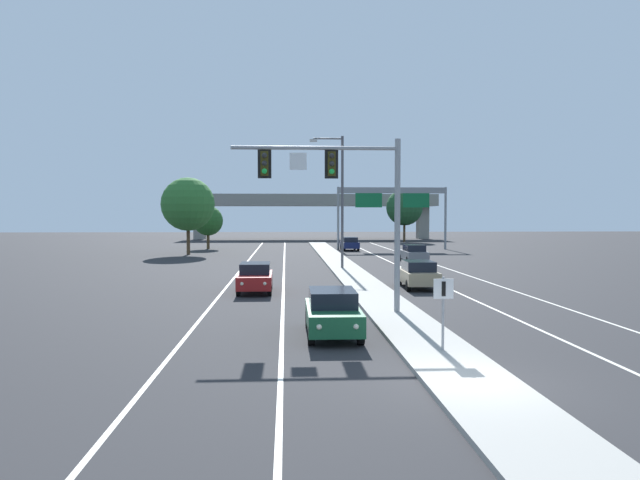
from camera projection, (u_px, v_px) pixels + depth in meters
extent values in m
plane|color=#28282B|center=(469.00, 384.00, 14.98)|extent=(260.00, 260.00, 0.00)
cube|color=#9E9B93|center=(369.00, 290.00, 32.93)|extent=(2.40, 110.00, 0.15)
cube|color=silver|center=(284.00, 278.00, 39.65)|extent=(0.14, 100.00, 0.01)
cube|color=silver|center=(425.00, 277.00, 40.19)|extent=(0.14, 100.00, 0.01)
cube|color=silver|center=(233.00, 279.00, 39.46)|extent=(0.14, 100.00, 0.01)
cube|color=silver|center=(473.00, 277.00, 40.37)|extent=(0.14, 100.00, 0.01)
cylinder|color=gray|center=(397.00, 226.00, 25.09)|extent=(0.24, 0.24, 7.20)
cylinder|color=gray|center=(315.00, 148.00, 24.75)|extent=(6.89, 0.16, 0.16)
cube|color=black|center=(331.00, 164.00, 24.86)|extent=(0.56, 0.06, 1.20)
cube|color=#38330F|center=(332.00, 164.00, 24.82)|extent=(0.32, 0.32, 1.00)
sphere|color=#282828|center=(332.00, 156.00, 24.64)|extent=(0.22, 0.22, 0.22)
sphere|color=#282828|center=(332.00, 164.00, 24.65)|extent=(0.22, 0.22, 0.22)
sphere|color=green|center=(332.00, 171.00, 24.66)|extent=(0.22, 0.22, 0.22)
cube|color=black|center=(265.00, 164.00, 24.70)|extent=(0.56, 0.06, 1.20)
cube|color=#38330F|center=(265.00, 164.00, 24.66)|extent=(0.32, 0.32, 1.00)
sphere|color=#282828|center=(264.00, 155.00, 24.48)|extent=(0.22, 0.22, 0.22)
sphere|color=#282828|center=(264.00, 163.00, 24.49)|extent=(0.22, 0.22, 0.22)
sphere|color=green|center=(264.00, 171.00, 24.51)|extent=(0.22, 0.22, 0.22)
cube|color=white|center=(298.00, 161.00, 24.72)|extent=(0.70, 0.04, 0.70)
cylinder|color=gray|center=(443.00, 314.00, 18.00)|extent=(0.08, 0.08, 2.20)
cube|color=white|center=(444.00, 289.00, 17.94)|extent=(0.60, 0.03, 0.60)
cube|color=black|center=(444.00, 289.00, 17.92)|extent=(0.12, 0.01, 0.44)
cylinder|color=#4C4C51|center=(342.00, 202.00, 45.78)|extent=(0.20, 0.20, 10.00)
cylinder|color=#4C4C51|center=(328.00, 139.00, 45.51)|extent=(2.20, 0.12, 0.12)
cube|color=#B7B7B2|center=(313.00, 141.00, 45.45)|extent=(0.56, 0.28, 0.20)
cube|color=#195633|center=(333.00, 316.00, 20.90)|extent=(1.84, 4.42, 0.70)
cube|color=black|center=(332.00, 298.00, 21.10)|extent=(1.60, 2.39, 0.56)
sphere|color=#EAE5C6|center=(356.00, 327.00, 18.75)|extent=(0.18, 0.18, 0.18)
sphere|color=#EAE5C6|center=(319.00, 327.00, 18.70)|extent=(0.18, 0.18, 0.18)
cylinder|color=black|center=(361.00, 335.00, 19.46)|extent=(0.23, 0.64, 0.64)
cylinder|color=black|center=(311.00, 335.00, 19.38)|extent=(0.23, 0.64, 0.64)
cylinder|color=black|center=(351.00, 319.00, 22.45)|extent=(0.23, 0.64, 0.64)
cylinder|color=black|center=(308.00, 319.00, 22.38)|extent=(0.23, 0.64, 0.64)
cube|color=maroon|center=(255.00, 280.00, 32.55)|extent=(1.84, 4.42, 0.70)
cube|color=black|center=(255.00, 268.00, 32.74)|extent=(1.61, 2.39, 0.56)
sphere|color=#EAE5C6|center=(265.00, 284.00, 30.41)|extent=(0.18, 0.18, 0.18)
sphere|color=#EAE5C6|center=(242.00, 284.00, 30.33)|extent=(0.18, 0.18, 0.18)
cylinder|color=black|center=(269.00, 290.00, 31.12)|extent=(0.23, 0.64, 0.64)
cylinder|color=black|center=(238.00, 290.00, 31.01)|extent=(0.23, 0.64, 0.64)
cylinder|color=black|center=(270.00, 283.00, 34.11)|extent=(0.23, 0.64, 0.64)
cylinder|color=black|center=(242.00, 283.00, 34.00)|extent=(0.23, 0.64, 0.64)
cube|color=tan|center=(418.00, 276.00, 34.43)|extent=(1.92, 4.45, 0.70)
cube|color=black|center=(418.00, 266.00, 34.18)|extent=(1.65, 2.42, 0.56)
sphere|color=#EAE5C6|center=(401.00, 272.00, 36.58)|extent=(0.18, 0.18, 0.18)
sphere|color=#EAE5C6|center=(420.00, 272.00, 36.62)|extent=(0.18, 0.18, 0.18)
cylinder|color=black|center=(399.00, 280.00, 35.92)|extent=(0.24, 0.65, 0.64)
cylinder|color=black|center=(426.00, 280.00, 35.96)|extent=(0.24, 0.65, 0.64)
cylinder|color=black|center=(408.00, 286.00, 32.92)|extent=(0.24, 0.65, 0.64)
cylinder|color=black|center=(437.00, 286.00, 32.97)|extent=(0.24, 0.65, 0.64)
cube|color=slate|center=(414.00, 255.00, 52.63)|extent=(1.82, 4.41, 0.70)
cube|color=black|center=(414.00, 248.00, 52.38)|extent=(1.60, 2.38, 0.56)
sphere|color=#EAE5C6|center=(402.00, 253.00, 54.77)|extent=(0.18, 0.18, 0.18)
sphere|color=#EAE5C6|center=(415.00, 253.00, 54.83)|extent=(0.18, 0.18, 0.18)
cylinder|color=black|center=(401.00, 258.00, 54.10)|extent=(0.22, 0.64, 0.64)
cylinder|color=black|center=(419.00, 258.00, 54.18)|extent=(0.22, 0.64, 0.64)
cylinder|color=black|center=(408.00, 260.00, 51.11)|extent=(0.22, 0.64, 0.64)
cylinder|color=black|center=(427.00, 260.00, 51.19)|extent=(0.22, 0.64, 0.64)
cube|color=#141E4C|center=(350.00, 245.00, 70.27)|extent=(1.90, 4.44, 0.70)
cube|color=black|center=(350.00, 239.00, 70.02)|extent=(1.64, 2.41, 0.56)
sphere|color=#EAE5C6|center=(343.00, 243.00, 72.39)|extent=(0.18, 0.18, 0.18)
sphere|color=#EAE5C6|center=(352.00, 243.00, 72.48)|extent=(0.18, 0.18, 0.18)
cylinder|color=black|center=(341.00, 247.00, 71.71)|extent=(0.23, 0.64, 0.64)
cylinder|color=black|center=(355.00, 247.00, 71.84)|extent=(0.23, 0.64, 0.64)
cylinder|color=black|center=(344.00, 249.00, 68.73)|extent=(0.23, 0.64, 0.64)
cylinder|color=black|center=(358.00, 248.00, 68.85)|extent=(0.23, 0.64, 0.64)
cylinder|color=gray|center=(338.00, 218.00, 71.85)|extent=(0.28, 0.28, 7.50)
cylinder|color=gray|center=(445.00, 218.00, 72.59)|extent=(0.28, 0.28, 7.50)
cube|color=gray|center=(392.00, 190.00, 72.07)|extent=(13.00, 0.36, 0.70)
cube|color=#0F6033|center=(369.00, 200.00, 71.76)|extent=(3.20, 0.08, 1.70)
cube|color=#0F6033|center=(416.00, 200.00, 72.09)|extent=(3.20, 0.08, 1.70)
cube|color=gray|center=(312.00, 203.00, 103.26)|extent=(42.40, 6.40, 1.10)
cube|color=gray|center=(313.00, 196.00, 100.23)|extent=(42.40, 0.36, 0.90)
cube|color=gray|center=(200.00, 223.00, 102.32)|extent=(1.80, 2.40, 5.65)
cube|color=gray|center=(423.00, 222.00, 104.50)|extent=(1.80, 2.40, 5.65)
cylinder|color=#4C3823|center=(208.00, 241.00, 73.43)|extent=(0.36, 0.36, 1.99)
sphere|color=#235623|center=(208.00, 221.00, 73.32)|extent=(3.64, 3.64, 3.64)
cylinder|color=#4C3823|center=(188.00, 240.00, 62.93)|extent=(0.36, 0.36, 3.05)
sphere|color=#2D6B2D|center=(188.00, 204.00, 62.77)|extent=(5.58, 5.58, 5.58)
cylinder|color=#4C3823|center=(404.00, 232.00, 92.51)|extent=(0.36, 0.36, 3.07)
sphere|color=#1E4C28|center=(404.00, 207.00, 92.35)|extent=(5.62, 5.62, 5.62)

